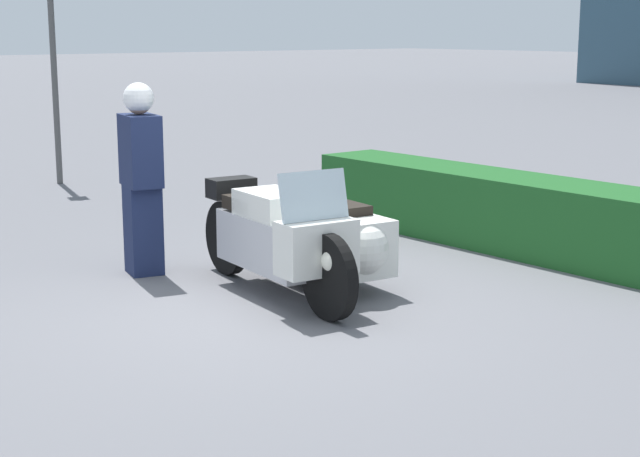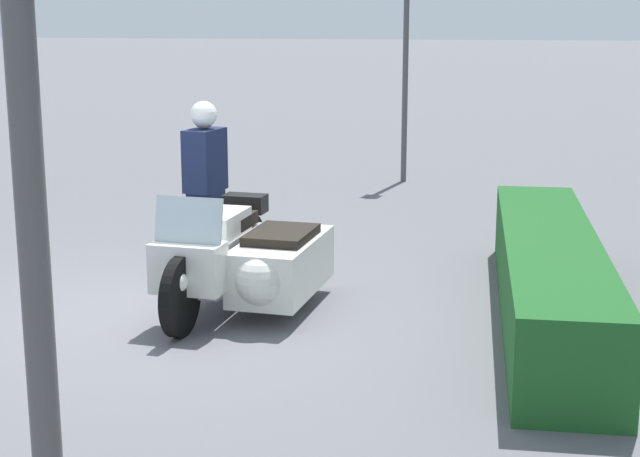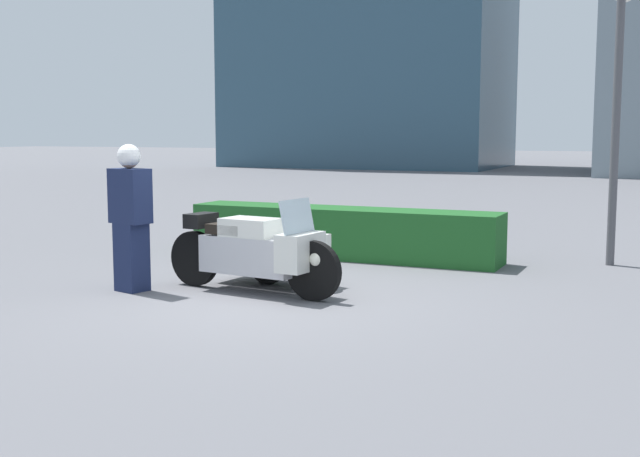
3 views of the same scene
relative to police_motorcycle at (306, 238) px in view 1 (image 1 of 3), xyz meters
The scene contains 5 objects.
ground_plane 0.84m from the police_motorcycle, 69.88° to the right, with size 160.00×160.00×0.00m, color slate.
police_motorcycle is the anchor object (origin of this frame).
officer_rider 1.74m from the police_motorcycle, 151.85° to the right, with size 0.55×0.40×1.80m.
hedge_bush_curbside 2.75m from the police_motorcycle, 93.20° to the left, with size 4.96×0.82×0.78m, color #1E5623.
traffic_light_far 7.44m from the police_motorcycle, behind, with size 0.22×0.29×3.45m.
Camera 1 is at (6.38, -4.57, 2.28)m, focal length 55.00 mm.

